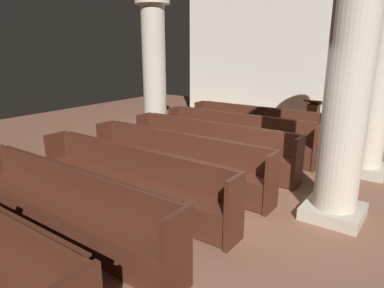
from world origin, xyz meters
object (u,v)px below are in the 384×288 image
(pew_row_0, at_px, (259,124))
(pew_row_2, at_px, (211,144))
(pillar_aisle_side, at_px, (377,73))
(pillar_aisle_rear, at_px, (349,83))
(pew_row_3, at_px, (176,158))
(pew_row_1, at_px, (238,133))
(pew_row_4, at_px, (130,177))
(pillar_far_side, at_px, (154,65))
(lectern, at_px, (312,123))
(pew_row_5, at_px, (65,204))

(pew_row_0, relative_size, pew_row_2, 1.00)
(pillar_aisle_side, xyz_separation_m, pillar_aisle_rear, (0.00, -2.29, 0.00))
(pew_row_3, bearing_deg, pew_row_1, 90.00)
(pew_row_1, bearing_deg, pillar_aisle_side, 7.23)
(pew_row_2, height_order, pew_row_3, same)
(pew_row_3, xyz_separation_m, pew_row_4, (0.00, -1.15, 0.00))
(pew_row_2, xyz_separation_m, pew_row_4, (0.00, -2.30, 0.00))
(pew_row_3, relative_size, pillar_far_side, 0.99)
(pew_row_0, relative_size, pillar_aisle_rear, 0.99)
(pillar_aisle_side, bearing_deg, pew_row_3, -135.30)
(pew_row_0, relative_size, lectern, 3.45)
(pew_row_3, height_order, pillar_aisle_side, pillar_aisle_side)
(pew_row_3, distance_m, pillar_far_side, 3.84)
(lectern, bearing_deg, pillar_aisle_side, -50.80)
(pew_row_0, relative_size, pew_row_5, 1.00)
(pillar_aisle_rear, distance_m, lectern, 4.90)
(pew_row_2, distance_m, pillar_aisle_side, 3.38)
(pew_row_2, distance_m, pillar_aisle_rear, 3.14)
(pew_row_3, height_order, lectern, lectern)
(pew_row_0, xyz_separation_m, pew_row_4, (0.00, -4.60, 0.00))
(pew_row_4, height_order, pillar_aisle_side, pillar_aisle_side)
(pew_row_2, relative_size, lectern, 3.45)
(pew_row_0, bearing_deg, pew_row_4, -90.00)
(pew_row_2, bearing_deg, pew_row_4, -90.00)
(pew_row_2, xyz_separation_m, pillar_far_side, (-2.61, 1.25, 1.46))
(pew_row_4, relative_size, pillar_aisle_rear, 0.99)
(pew_row_0, bearing_deg, pew_row_2, -90.00)
(pew_row_0, height_order, lectern, lectern)
(lectern, bearing_deg, pew_row_3, -101.85)
(pew_row_1, relative_size, lectern, 3.45)
(pew_row_0, bearing_deg, lectern, 51.70)
(pew_row_0, distance_m, pillar_aisle_side, 3.14)
(pew_row_2, relative_size, pillar_far_side, 0.99)
(pew_row_0, distance_m, lectern, 1.59)
(pew_row_1, distance_m, pew_row_3, 2.30)
(pew_row_4, bearing_deg, pew_row_5, -90.00)
(pillar_aisle_rear, bearing_deg, pew_row_4, -150.70)
(pew_row_5, distance_m, pillar_far_side, 5.57)
(pew_row_2, bearing_deg, pew_row_3, -90.00)
(pillar_aisle_side, bearing_deg, pillar_aisle_rear, -90.00)
(pew_row_1, xyz_separation_m, pillar_aisle_side, (2.66, 0.34, 1.46))
(pillar_aisle_rear, bearing_deg, pew_row_3, -172.60)
(pew_row_3, xyz_separation_m, pillar_aisle_rear, (2.66, 0.35, 1.46))
(pew_row_5, distance_m, pillar_aisle_rear, 4.03)
(pew_row_5, relative_size, pillar_aisle_side, 0.99)
(pew_row_1, relative_size, pew_row_3, 1.00)
(pew_row_3, relative_size, pillar_aisle_side, 0.99)
(pillar_far_side, distance_m, pillar_aisle_rear, 5.66)
(lectern, bearing_deg, pew_row_0, -128.30)
(pillar_far_side, bearing_deg, pew_row_3, -42.55)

